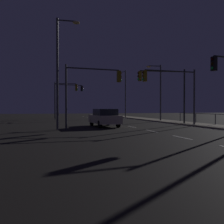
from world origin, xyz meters
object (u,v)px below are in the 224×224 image
object	(u,v)px
car	(104,117)
traffic_light_mid_left	(164,84)
traffic_light_mid_right	(171,84)
street_lamp_far_end	(61,64)
traffic_light_near_left	(65,93)
traffic_light_far_center	(67,93)
street_lamp_median	(124,89)
traffic_light_far_right	(92,84)
street_lamp_corner	(158,87)

from	to	relation	value
car	traffic_light_mid_left	distance (m)	7.05
traffic_light_mid_left	traffic_light_mid_right	bearing A→B (deg)	-101.64
traffic_light_mid_left	street_lamp_far_end	bearing A→B (deg)	-164.83
traffic_light_mid_left	traffic_light_near_left	distance (m)	15.99
traffic_light_far_center	traffic_light_near_left	world-z (taller)	traffic_light_far_center
street_lamp_far_end	street_lamp_median	size ratio (longest dim) A/B	1.07
traffic_light_far_right	traffic_light_far_center	size ratio (longest dim) A/B	0.88
traffic_light_mid_right	traffic_light_mid_left	world-z (taller)	traffic_light_mid_left
traffic_light_mid_right	street_lamp_median	world-z (taller)	street_lamp_median
traffic_light_mid_left	street_lamp_corner	world-z (taller)	street_lamp_corner
traffic_light_near_left	street_lamp_corner	world-z (taller)	street_lamp_corner
traffic_light_mid_right	traffic_light_far_center	xyz separation A→B (m)	(-7.29, 21.67, 0.35)
traffic_light_mid_left	traffic_light_near_left	bearing A→B (deg)	122.40
traffic_light_far_center	traffic_light_mid_left	distance (m)	20.87
traffic_light_mid_left	street_lamp_median	world-z (taller)	street_lamp_median
traffic_light_mid_right	traffic_light_near_left	distance (m)	17.75
traffic_light_far_right	street_lamp_corner	xyz separation A→B (m)	(9.79, 7.86, 0.64)
traffic_light_mid_right	traffic_light_far_center	bearing A→B (deg)	108.59
traffic_light_far_center	traffic_light_mid_right	bearing A→B (deg)	-71.41
traffic_light_mid_right	street_lamp_far_end	distance (m)	9.78
street_lamp_median	traffic_light_far_center	bearing A→B (deg)	171.52
traffic_light_mid_left	car	bearing A→B (deg)	-172.32
traffic_light_mid_right	street_lamp_far_end	world-z (taller)	street_lamp_far_end
car	street_lamp_far_end	xyz separation A→B (m)	(-3.91, -1.91, 4.17)
car	traffic_light_mid_left	xyz separation A→B (m)	(6.25, 0.84, 3.16)
street_lamp_corner	car	bearing A→B (deg)	-142.09
traffic_light_mid_right	traffic_light_far_center	world-z (taller)	traffic_light_far_center
traffic_light_far_right	car	bearing A→B (deg)	43.62
traffic_light_near_left	street_lamp_median	size ratio (longest dim) A/B	0.68
traffic_light_mid_left	street_lamp_far_end	world-z (taller)	street_lamp_far_end
car	street_lamp_median	distance (m)	20.85
street_lamp_far_end	street_lamp_median	world-z (taller)	street_lamp_far_end
street_lamp_corner	street_lamp_median	distance (m)	12.23
traffic_light_near_left	traffic_light_mid_right	bearing A→B (deg)	-62.86
traffic_light_near_left	street_lamp_median	bearing A→B (deg)	23.19
street_lamp_corner	street_lamp_far_end	bearing A→B (deg)	-145.51
car	street_lamp_far_end	bearing A→B (deg)	-153.96
traffic_light_far_right	street_lamp_far_end	world-z (taller)	street_lamp_far_end
traffic_light_mid_left	traffic_light_near_left	xyz separation A→B (m)	(-8.57, 13.50, -0.22)
traffic_light_far_center	street_lamp_corner	world-z (taller)	street_lamp_corner
traffic_light_mid_right	street_lamp_far_end	xyz separation A→B (m)	(-9.69, -0.46, 1.23)
street_lamp_median	street_lamp_far_end	bearing A→B (deg)	-120.05
traffic_light_far_right	street_lamp_corner	distance (m)	12.57
traffic_light_far_center	traffic_light_mid_left	world-z (taller)	traffic_light_far_center
car	street_lamp_corner	bearing A→B (deg)	37.91
traffic_light_far_right	street_lamp_median	world-z (taller)	street_lamp_median
street_lamp_far_end	street_lamp_corner	world-z (taller)	street_lamp_far_end
street_lamp_corner	street_lamp_median	world-z (taller)	street_lamp_median
street_lamp_corner	street_lamp_median	bearing A→B (deg)	91.82
traffic_light_near_left	street_lamp_median	xyz separation A→B (m)	(10.38, 4.45, 1.14)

